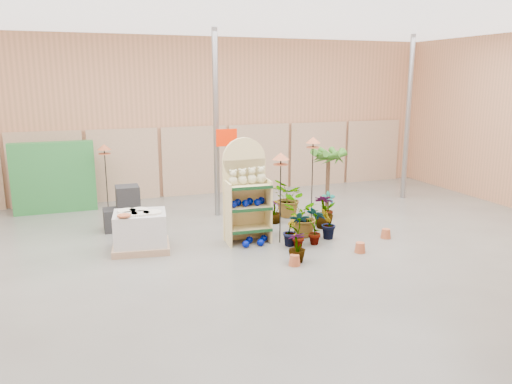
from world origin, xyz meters
The scene contains 24 objects.
room centered at (0.00, 0.91, 2.21)m, with size 15.20×12.10×4.70m.
display_shelf centered at (0.03, 1.40, 0.99)m, with size 0.94×0.62×2.17m.
teddy_bears centered at (0.06, 1.30, 1.37)m, with size 0.80×0.21×0.34m.
gazing_balls_shelf centered at (0.03, 1.27, 0.85)m, with size 0.80×0.27×0.15m.
gazing_balls_floor centered at (0.11, 1.04, 0.07)m, with size 0.63×0.39×0.15m.
pallet_stack centered at (-2.14, 1.49, 0.39)m, with size 1.21×1.05×0.81m.
charcoal_planters centered at (-2.30, 3.05, 0.42)m, with size 0.80×0.50×1.00m.
trellis_stock centered at (-3.80, 5.20, 0.90)m, with size 2.00×0.30×1.80m, color #277131.
offer_sign centered at (0.10, 2.98, 1.57)m, with size 0.50×0.08×2.20m.
bird_table_front centered at (0.64, 0.99, 1.76)m, with size 0.34×0.34×1.89m.
bird_table_right centered at (1.89, 2.07, 1.90)m, with size 0.34×0.34×2.04m.
bird_table_back centered at (-2.56, 4.69, 1.62)m, with size 0.34×0.34×1.75m.
palm centered at (2.55, 2.53, 1.52)m, with size 0.70×0.70×1.78m.
potted_plant_0 centered at (0.88, 0.56, 0.39)m, with size 0.41×0.27×0.77m, color #295C17.
potted_plant_1 centered at (0.77, 0.76, 0.31)m, with size 0.35×0.28×0.63m, color #295C17.
potted_plant_2 centered at (1.26, 1.22, 0.44)m, with size 0.80×0.69×0.89m, color #295C17.
potted_plant_3 centered at (1.99, 1.64, 0.39)m, with size 0.43×0.43×0.78m, color #295C17.
potted_plant_4 centered at (2.45, 2.28, 0.33)m, with size 0.35×0.24×0.67m, color #295C17.
potted_plant_5 centered at (0.60, 1.66, 0.30)m, with size 0.33×0.27×0.60m, color #295C17.
potted_plant_6 centered at (1.62, 2.75, 0.47)m, with size 0.85×0.74×0.94m, color #295C17.
potted_plant_7 centered at (0.52, -0.14, 0.29)m, with size 0.33×0.33×0.58m, color #295C17.
potted_plant_8 centered at (1.29, 0.64, 0.41)m, with size 0.43×0.29×0.81m, color #295C17.
potted_plant_9 centered at (1.69, 0.85, 0.34)m, with size 0.37×0.30×0.68m, color #295C17.
potted_plant_11 centered at (1.08, 2.36, 0.29)m, with size 0.32×0.32×0.58m, color #295C17.
Camera 1 is at (-3.19, -8.16, 3.35)m, focal length 35.00 mm.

